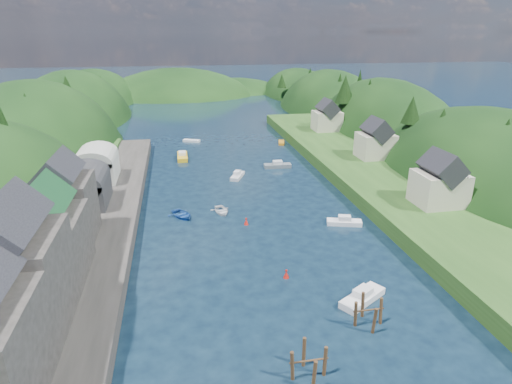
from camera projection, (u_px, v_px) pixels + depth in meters
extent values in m
plane|color=black|center=(236.00, 173.00, 87.32)|extent=(600.00, 600.00, 0.00)
ellipsoid|color=black|center=(43.00, 188.00, 105.74)|extent=(44.00, 75.56, 52.00)
ellipsoid|color=black|center=(77.00, 143.00, 145.07)|extent=(44.00, 75.56, 48.19)
ellipsoid|color=black|center=(96.00, 116.00, 183.15)|extent=(44.00, 75.56, 39.00)
ellipsoid|color=black|center=(484.00, 227.00, 81.28)|extent=(36.00, 75.56, 44.49)
ellipsoid|color=black|center=(381.00, 165.00, 121.06)|extent=(36.00, 75.56, 48.00)
ellipsoid|color=black|center=(329.00, 131.00, 160.40)|extent=(36.00, 75.56, 44.49)
ellipsoid|color=black|center=(299.00, 108.00, 198.53)|extent=(36.00, 75.56, 36.00)
ellipsoid|color=black|center=(179.00, 116.00, 199.52)|extent=(80.00, 60.00, 44.00)
ellipsoid|color=black|center=(235.00, 115.00, 214.26)|extent=(70.00, 56.00, 36.00)
cone|color=black|center=(5.00, 132.00, 65.86)|extent=(3.35, 3.35, 8.08)
cone|color=black|center=(27.00, 107.00, 87.11)|extent=(4.73, 4.73, 5.81)
cone|color=black|center=(43.00, 96.00, 100.18)|extent=(4.34, 4.34, 6.96)
cone|color=black|center=(59.00, 110.00, 108.68)|extent=(5.28, 5.28, 5.05)
cone|color=black|center=(67.00, 88.00, 118.34)|extent=(4.77, 4.77, 6.82)
cone|color=black|center=(85.00, 100.00, 124.94)|extent=(4.07, 4.07, 4.99)
cone|color=black|center=(87.00, 88.00, 141.35)|extent=(4.56, 4.56, 7.72)
cone|color=black|center=(87.00, 91.00, 146.04)|extent=(4.75, 4.75, 5.80)
cone|color=black|center=(101.00, 85.00, 156.77)|extent=(4.27, 4.27, 6.85)
cone|color=black|center=(505.00, 139.00, 68.43)|extent=(5.03, 5.03, 6.50)
cone|color=black|center=(442.00, 127.00, 81.16)|extent=(5.29, 5.29, 7.06)
cone|color=black|center=(412.00, 110.00, 86.77)|extent=(4.07, 4.07, 5.51)
cone|color=black|center=(404.00, 116.00, 101.50)|extent=(3.40, 3.40, 6.15)
cone|color=black|center=(369.00, 95.00, 113.53)|extent=(4.94, 4.94, 8.51)
cone|color=black|center=(345.00, 89.00, 114.53)|extent=(5.25, 5.25, 7.36)
cone|color=black|center=(359.00, 83.00, 129.26)|extent=(3.36, 3.36, 8.12)
cone|color=black|center=(340.00, 85.00, 139.60)|extent=(4.57, 4.57, 7.40)
cone|color=black|center=(319.00, 86.00, 153.29)|extent=(3.59, 3.59, 5.99)
cone|color=black|center=(310.00, 76.00, 161.59)|extent=(4.14, 4.14, 5.90)
cone|color=black|center=(282.00, 81.00, 174.14)|extent=(3.83, 3.83, 5.38)
cube|color=#2D2B28|center=(85.00, 247.00, 55.22)|extent=(12.00, 110.00, 2.00)
cube|color=#234719|center=(27.00, 250.00, 53.92)|extent=(12.00, 110.00, 2.50)
cube|color=#2D2B28|center=(17.00, 283.00, 37.30)|extent=(8.00, 9.00, 9.00)
cube|color=black|center=(4.00, 227.00, 35.38)|extent=(5.88, 9.36, 5.88)
cube|color=#2D2B28|center=(46.00, 246.00, 45.93)|extent=(8.00, 9.00, 7.00)
cube|color=#1E592D|center=(39.00, 208.00, 44.36)|extent=(5.88, 9.36, 5.88)
cube|color=#2D2B28|center=(64.00, 210.00, 54.04)|extent=(7.00, 8.00, 8.00)
cube|color=black|center=(58.00, 173.00, 52.34)|extent=(5.15, 8.32, 5.15)
cube|color=#2D2D30|center=(84.00, 192.00, 65.78)|extent=(7.00, 9.00, 4.00)
cylinder|color=#2D2D30|center=(82.00, 179.00, 65.08)|extent=(7.00, 9.00, 7.00)
cube|color=#B2B2A8|center=(97.00, 169.00, 76.82)|extent=(7.00, 9.00, 4.00)
cylinder|color=#B2B2A8|center=(95.00, 158.00, 76.12)|extent=(7.00, 9.00, 7.00)
cube|color=#234719|center=(372.00, 176.00, 82.02)|extent=(16.00, 120.00, 2.40)
cube|color=beige|center=(439.00, 189.00, 64.51)|extent=(7.00, 6.00, 5.00)
cube|color=black|center=(442.00, 167.00, 63.33)|extent=(5.15, 6.24, 5.15)
cube|color=beige|center=(375.00, 146.00, 88.77)|extent=(7.00, 6.00, 5.00)
cube|color=black|center=(377.00, 130.00, 87.60)|extent=(5.15, 6.24, 5.15)
cube|color=beige|center=(327.00, 121.00, 113.44)|extent=(7.00, 6.00, 5.00)
cube|color=black|center=(328.00, 108.00, 112.27)|extent=(5.15, 6.24, 5.15)
cylinder|color=#382314|center=(325.00, 364.00, 35.55)|extent=(0.32, 0.32, 3.53)
cylinder|color=#382314|center=(304.00, 355.00, 36.60)|extent=(0.32, 0.32, 3.53)
cylinder|color=#382314|center=(292.00, 369.00, 35.07)|extent=(0.32, 0.32, 3.53)
cylinder|color=#382314|center=(314.00, 379.00, 34.03)|extent=(0.32, 0.32, 3.53)
cylinder|color=#382314|center=(309.00, 361.00, 35.10)|extent=(3.35, 0.16, 0.16)
cylinder|color=#382314|center=(381.00, 313.00, 42.00)|extent=(0.32, 0.32, 3.47)
cylinder|color=#382314|center=(363.00, 307.00, 42.98)|extent=(0.32, 0.32, 3.47)
cylinder|color=#382314|center=(355.00, 316.00, 41.54)|extent=(0.32, 0.32, 3.47)
cylinder|color=#382314|center=(374.00, 323.00, 40.56)|extent=(0.32, 0.32, 3.47)
cylinder|color=#382314|center=(369.00, 310.00, 41.56)|extent=(3.17, 0.16, 0.16)
cone|color=#AC150D|center=(286.00, 274.00, 50.05)|extent=(0.70, 0.70, 0.90)
sphere|color=#AC150D|center=(286.00, 271.00, 49.88)|extent=(0.30, 0.30, 0.30)
cone|color=#AC150D|center=(246.00, 222.00, 63.89)|extent=(0.70, 0.70, 0.90)
sphere|color=#AC150D|center=(246.00, 219.00, 63.71)|extent=(0.30, 0.30, 0.30)
cube|color=white|center=(191.00, 141.00, 112.04)|extent=(4.58, 3.16, 0.61)
cube|color=silver|center=(237.00, 176.00, 84.52)|extent=(3.53, 5.25, 0.70)
cube|color=silver|center=(237.00, 173.00, 84.27)|extent=(1.77, 2.07, 0.70)
cube|color=#BF7716|center=(281.00, 143.00, 110.35)|extent=(2.35, 4.47, 0.60)
imported|color=#1B4795|center=(182.00, 215.00, 66.64)|extent=(5.23, 5.77, 0.98)
cube|color=white|center=(344.00, 222.00, 63.97)|extent=(5.38, 3.06, 0.72)
cube|color=silver|center=(345.00, 218.00, 63.71)|extent=(2.05, 1.64, 0.70)
cube|color=slate|center=(278.00, 166.00, 90.88)|extent=(5.80, 2.22, 0.80)
cube|color=silver|center=(278.00, 162.00, 90.60)|extent=(2.07, 1.43, 0.70)
cube|color=white|center=(362.00, 298.00, 45.75)|extent=(6.00, 4.75, 0.82)
cube|color=silver|center=(363.00, 292.00, 45.47)|extent=(2.46, 2.24, 0.70)
imported|color=silver|center=(222.00, 211.00, 68.28)|extent=(3.58, 4.56, 0.86)
cube|color=gold|center=(182.00, 157.00, 97.17)|extent=(2.29, 6.80, 0.95)
cube|color=silver|center=(182.00, 153.00, 96.86)|extent=(1.58, 2.39, 0.70)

